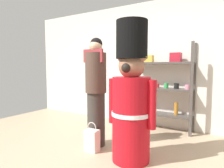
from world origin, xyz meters
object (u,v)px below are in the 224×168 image
merchandise_shelf (162,85)px  shopping_bag (92,140)px  teddy_bear_guard (131,99)px  person_shopper (96,90)px

merchandise_shelf → shopping_bag: bearing=-109.7°
teddy_bear_guard → shopping_bag: bearing=-176.3°
merchandise_shelf → person_shopper: (-0.64, -1.34, -0.00)m
teddy_bear_guard → shopping_bag: size_ratio=4.20×
person_shopper → teddy_bear_guard: bearing=-14.3°
merchandise_shelf → teddy_bear_guard: (0.06, -1.52, -0.05)m
merchandise_shelf → teddy_bear_guard: size_ratio=0.93×
person_shopper → shopping_bag: 0.75m
merchandise_shelf → person_shopper: size_ratio=1.00×
merchandise_shelf → teddy_bear_guard: bearing=-87.8°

